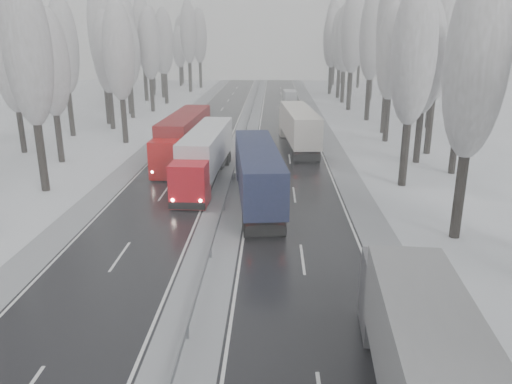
# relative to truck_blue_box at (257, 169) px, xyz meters

# --- Properties ---
(carriageway_right) EXTENTS (7.50, 200.00, 0.03)m
(carriageway_right) POSITION_rel_truck_blue_box_xyz_m (2.94, 7.83, -2.59)
(carriageway_right) COLOR black
(carriageway_right) RESTS_ON ground
(carriageway_left) EXTENTS (7.50, 200.00, 0.03)m
(carriageway_left) POSITION_rel_truck_blue_box_xyz_m (-7.56, 7.83, -2.59)
(carriageway_left) COLOR black
(carriageway_left) RESTS_ON ground
(median_slush) EXTENTS (3.00, 200.00, 0.04)m
(median_slush) POSITION_rel_truck_blue_box_xyz_m (-2.31, 7.83, -2.58)
(median_slush) COLOR #95989C
(median_slush) RESTS_ON ground
(shoulder_right) EXTENTS (2.40, 200.00, 0.04)m
(shoulder_right) POSITION_rel_truck_blue_box_xyz_m (7.89, 7.83, -2.58)
(shoulder_right) COLOR #95989C
(shoulder_right) RESTS_ON ground
(shoulder_left) EXTENTS (2.40, 200.00, 0.04)m
(shoulder_left) POSITION_rel_truck_blue_box_xyz_m (-12.51, 7.83, -2.58)
(shoulder_left) COLOR #95989C
(shoulder_left) RESTS_ON ground
(median_guardrail) EXTENTS (0.12, 200.00, 0.76)m
(median_guardrail) POSITION_rel_truck_blue_box_xyz_m (-2.31, 7.82, -2.01)
(median_guardrail) COLOR slate
(median_guardrail) RESTS_ON ground
(tree_16) EXTENTS (3.60, 3.60, 16.53)m
(tree_16) POSITION_rel_truck_blue_box_xyz_m (12.73, -6.50, 8.06)
(tree_16) COLOR black
(tree_16) RESTS_ON ground
(tree_18) EXTENTS (3.60, 3.60, 16.58)m
(tree_18) POSITION_rel_truck_blue_box_xyz_m (12.20, 4.87, 8.10)
(tree_18) COLOR black
(tree_18) RESTS_ON ground
(tree_19) EXTENTS (3.60, 3.60, 14.57)m
(tree_19) POSITION_rel_truck_blue_box_xyz_m (17.71, 8.87, 6.81)
(tree_19) COLOR black
(tree_19) RESTS_ON ground
(tree_20) EXTENTS (3.60, 3.60, 15.71)m
(tree_20) POSITION_rel_truck_blue_box_xyz_m (15.59, 13.00, 7.54)
(tree_20) COLOR black
(tree_20) RESTS_ON ground
(tree_21) EXTENTS (3.60, 3.60, 18.62)m
(tree_21) POSITION_rel_truck_blue_box_xyz_m (17.81, 17.00, 9.40)
(tree_21) COLOR black
(tree_21) RESTS_ON ground
(tree_22) EXTENTS (3.60, 3.60, 15.86)m
(tree_22) POSITION_rel_truck_blue_box_xyz_m (14.71, 23.43, 7.64)
(tree_22) COLOR black
(tree_22) RESTS_ON ground
(tree_23) EXTENTS (3.60, 3.60, 13.55)m
(tree_23) POSITION_rel_truck_blue_box_xyz_m (21.00, 27.43, 6.16)
(tree_23) COLOR black
(tree_23) RESTS_ON ground
(tree_24) EXTENTS (3.60, 3.60, 20.49)m
(tree_24) POSITION_rel_truck_blue_box_xyz_m (15.59, 28.85, 10.58)
(tree_24) COLOR black
(tree_24) RESTS_ON ground
(tree_25) EXTENTS (3.60, 3.60, 19.44)m
(tree_25) POSITION_rel_truck_blue_box_xyz_m (22.50, 32.85, 9.92)
(tree_25) COLOR black
(tree_25) RESTS_ON ground
(tree_26) EXTENTS (3.60, 3.60, 18.78)m
(tree_26) POSITION_rel_truck_blue_box_xyz_m (15.25, 39.10, 9.50)
(tree_26) COLOR black
(tree_26) RESTS_ON ground
(tree_27) EXTENTS (3.60, 3.60, 17.62)m
(tree_27) POSITION_rel_truck_blue_box_xyz_m (22.40, 43.10, 8.76)
(tree_27) COLOR black
(tree_27) RESTS_ON ground
(tree_28) EXTENTS (3.60, 3.60, 19.62)m
(tree_28) POSITION_rel_truck_blue_box_xyz_m (14.03, 49.79, 10.03)
(tree_28) COLOR black
(tree_28) RESTS_ON ground
(tree_29) EXTENTS (3.60, 3.60, 18.11)m
(tree_29) POSITION_rel_truck_blue_box_xyz_m (21.40, 53.79, 9.07)
(tree_29) COLOR black
(tree_29) RESTS_ON ground
(tree_30) EXTENTS (3.60, 3.60, 17.86)m
(tree_30) POSITION_rel_truck_blue_box_xyz_m (14.25, 59.54, 8.91)
(tree_30) COLOR black
(tree_30) RESTS_ON ground
(tree_31) EXTENTS (3.60, 3.60, 18.58)m
(tree_31) POSITION_rel_truck_blue_box_xyz_m (20.17, 63.54, 9.37)
(tree_31) COLOR black
(tree_31) RESTS_ON ground
(tree_32) EXTENTS (3.60, 3.60, 17.33)m
(tree_32) POSITION_rel_truck_blue_box_xyz_m (14.32, 67.04, 8.58)
(tree_32) COLOR black
(tree_32) RESTS_ON ground
(tree_33) EXTENTS (3.60, 3.60, 14.33)m
(tree_33) POSITION_rel_truck_blue_box_xyz_m (17.46, 71.04, 6.66)
(tree_33) COLOR black
(tree_33) RESTS_ON ground
(tree_34) EXTENTS (3.60, 3.60, 17.63)m
(tree_34) POSITION_rel_truck_blue_box_xyz_m (13.42, 74.15, 8.77)
(tree_34) COLOR black
(tree_34) RESTS_ON ground
(tree_35) EXTENTS (3.60, 3.60, 18.25)m
(tree_35) POSITION_rel_truck_blue_box_xyz_m (22.63, 78.15, 9.16)
(tree_35) COLOR black
(tree_35) RESTS_ON ground
(tree_36) EXTENTS (3.60, 3.60, 20.23)m
(tree_36) POSITION_rel_truck_blue_box_xyz_m (14.73, 83.99, 10.42)
(tree_36) COLOR black
(tree_36) RESTS_ON ground
(tree_37) EXTENTS (3.60, 3.60, 16.37)m
(tree_37) POSITION_rel_truck_blue_box_xyz_m (21.71, 87.99, 7.96)
(tree_37) COLOR black
(tree_37) RESTS_ON ground
(tree_38) EXTENTS (3.60, 3.60, 17.97)m
(tree_38) POSITION_rel_truck_blue_box_xyz_m (16.42, 94.56, 8.98)
(tree_38) COLOR black
(tree_38) RESTS_ON ground
(tree_39) EXTENTS (3.60, 3.60, 16.19)m
(tree_39) POSITION_rel_truck_blue_box_xyz_m (19.24, 98.56, 7.85)
(tree_39) COLOR black
(tree_39) RESTS_ON ground
(tree_58) EXTENTS (3.60, 3.60, 17.21)m
(tree_58) POSITION_rel_truck_blue_box_xyz_m (-17.44, 2.40, 8.50)
(tree_58) COLOR black
(tree_58) RESTS_ON ground
(tree_60) EXTENTS (3.60, 3.60, 14.84)m
(tree_60) POSITION_rel_truck_blue_box_xyz_m (-20.06, 12.03, 6.99)
(tree_60) COLOR black
(tree_60) RESTS_ON ground
(tree_61) EXTENTS (3.60, 3.60, 13.95)m
(tree_61) POSITION_rel_truck_blue_box_xyz_m (-25.83, 16.03, 6.41)
(tree_61) COLOR black
(tree_61) RESTS_ON ground
(tree_62) EXTENTS (3.60, 3.60, 16.04)m
(tree_62) POSITION_rel_truck_blue_box_xyz_m (-16.25, 21.56, 7.75)
(tree_62) COLOR black
(tree_62) RESTS_ON ground
(tree_63) EXTENTS (3.60, 3.60, 16.88)m
(tree_63) POSITION_rel_truck_blue_box_xyz_m (-24.16, 25.56, 8.29)
(tree_63) COLOR black
(tree_63) RESTS_ON ground
(tree_64) EXTENTS (3.60, 3.60, 15.42)m
(tree_64) POSITION_rel_truck_blue_box_xyz_m (-20.57, 30.55, 7.35)
(tree_64) COLOR black
(tree_64) RESTS_ON ground
(tree_65) EXTENTS (3.60, 3.60, 19.48)m
(tree_65) POSITION_rel_truck_blue_box_xyz_m (-22.36, 34.55, 9.94)
(tree_65) COLOR black
(tree_65) RESTS_ON ground
(tree_66) EXTENTS (3.60, 3.60, 15.23)m
(tree_66) POSITION_rel_truck_blue_box_xyz_m (-20.47, 40.18, 7.23)
(tree_66) COLOR black
(tree_66) RESTS_ON ground
(tree_67) EXTENTS (3.60, 3.60, 17.09)m
(tree_67) POSITION_rel_truck_blue_box_xyz_m (-21.86, 44.18, 8.43)
(tree_67) COLOR black
(tree_67) RESTS_ON ground
(tree_68) EXTENTS (3.60, 3.60, 16.65)m
(tree_68) POSITION_rel_truck_blue_box_xyz_m (-18.89, 46.94, 8.14)
(tree_68) COLOR black
(tree_68) RESTS_ON ground
(tree_69) EXTENTS (3.60, 3.60, 19.35)m
(tree_69) POSITION_rel_truck_blue_box_xyz_m (-23.73, 50.94, 9.86)
(tree_69) COLOR black
(tree_69) RESTS_ON ground
(tree_70) EXTENTS (3.60, 3.60, 17.09)m
(tree_70) POSITION_rel_truck_blue_box_xyz_m (-18.64, 57.02, 8.42)
(tree_70) COLOR black
(tree_70) RESTS_ON ground
(tree_71) EXTENTS (3.60, 3.60, 19.61)m
(tree_71) POSITION_rel_truck_blue_box_xyz_m (-23.40, 61.02, 10.02)
(tree_71) COLOR black
(tree_71) RESTS_ON ground
(tree_72) EXTENTS (3.60, 3.60, 15.11)m
(tree_72) POSITION_rel_truck_blue_box_xyz_m (-21.24, 66.37, 7.16)
(tree_72) COLOR black
(tree_72) RESTS_ON ground
(tree_73) EXTENTS (3.60, 3.60, 17.22)m
(tree_73) POSITION_rel_truck_blue_box_xyz_m (-24.13, 70.37, 8.50)
(tree_73) COLOR black
(tree_73) RESTS_ON ground
(tree_74) EXTENTS (3.60, 3.60, 19.68)m
(tree_74) POSITION_rel_truck_blue_box_xyz_m (-17.38, 77.16, 10.07)
(tree_74) COLOR black
(tree_74) RESTS_ON ground
(tree_75) EXTENTS (3.60, 3.60, 18.60)m
(tree_75) POSITION_rel_truck_blue_box_xyz_m (-26.51, 81.16, 9.38)
(tree_75) COLOR black
(tree_75) RESTS_ON ground
(tree_76) EXTENTS (3.60, 3.60, 18.55)m
(tree_76) POSITION_rel_truck_blue_box_xyz_m (-16.36, 86.55, 9.35)
(tree_76) COLOR black
(tree_76) RESTS_ON ground
(tree_77) EXTENTS (3.60, 3.60, 14.32)m
(tree_77) POSITION_rel_truck_blue_box_xyz_m (-21.97, 90.55, 6.66)
(tree_77) COLOR black
(tree_77) RESTS_ON ground
(tree_78) EXTENTS (3.60, 3.60, 19.55)m
(tree_78) POSITION_rel_truck_blue_box_xyz_m (-19.87, 93.14, 9.99)
(tree_78) COLOR black
(tree_78) RESTS_ON ground
(tree_79) EXTENTS (3.60, 3.60, 17.07)m
(tree_79) POSITION_rel_truck_blue_box_xyz_m (-22.64, 97.14, 8.41)
(tree_79) COLOR black
(tree_79) RESTS_ON ground
(truck_blue_box) EXTENTS (4.50, 17.54, 4.46)m
(truck_blue_box) POSITION_rel_truck_blue_box_xyz_m (0.00, 0.00, 0.00)
(truck_blue_box) COLOR navy
(truck_blue_box) RESTS_ON ground
(truck_cream_box) EXTENTS (4.18, 17.78, 4.52)m
(truck_cream_box) POSITION_rel_truck_blue_box_xyz_m (3.97, 19.29, 0.04)
(truck_cream_box) COLOR #AEAB9A
(truck_cream_box) RESTS_ON ground
(box_truck_distant) EXTENTS (2.44, 6.95, 2.56)m
(box_truck_distant) POSITION_rel_truck_blue_box_xyz_m (4.25, 56.77, -1.30)
(box_truck_distant) COLOR #B9BBC1
(box_truck_distant) RESTS_ON ground
(truck_red_white) EXTENTS (3.39, 17.12, 4.37)m
(truck_red_white) POSITION_rel_truck_blue_box_xyz_m (-4.61, 5.55, -0.06)
(truck_red_white) COLOR red
(truck_red_white) RESTS_ON ground
(truck_red_red) EXTENTS (3.49, 17.81, 4.54)m
(truck_red_red) POSITION_rel_truck_blue_box_xyz_m (-7.80, 13.05, 0.05)
(truck_red_red) COLOR red
(truck_red_red) RESTS_ON ground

